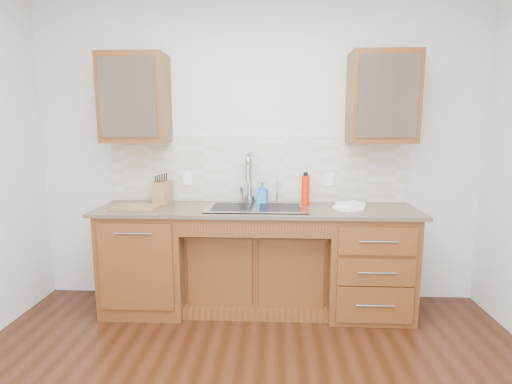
{
  "coord_description": "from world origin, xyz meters",
  "views": [
    {
      "loc": [
        0.15,
        -1.88,
        1.59
      ],
      "look_at": [
        0.0,
        1.4,
        1.05
      ],
      "focal_mm": 28.0,
      "sensor_mm": 36.0,
      "label": 1
    }
  ],
  "objects_px": {
    "soap_bottle": "(262,193)",
    "cutting_board": "(136,207)",
    "water_bottle": "(305,190)",
    "knife_block": "(163,193)",
    "plate": "(348,208)"
  },
  "relations": [
    {
      "from": "cutting_board",
      "to": "knife_block",
      "type": "bearing_deg",
      "value": 47.64
    },
    {
      "from": "soap_bottle",
      "to": "knife_block",
      "type": "height_order",
      "value": "knife_block"
    },
    {
      "from": "water_bottle",
      "to": "plate",
      "type": "distance_m",
      "value": 0.4
    },
    {
      "from": "soap_bottle",
      "to": "plate",
      "type": "relative_size",
      "value": 0.73
    },
    {
      "from": "water_bottle",
      "to": "cutting_board",
      "type": "height_order",
      "value": "water_bottle"
    },
    {
      "from": "soap_bottle",
      "to": "knife_block",
      "type": "distance_m",
      "value": 0.89
    },
    {
      "from": "soap_bottle",
      "to": "cutting_board",
      "type": "bearing_deg",
      "value": -155.64
    },
    {
      "from": "knife_block",
      "to": "cutting_board",
      "type": "xyz_separation_m",
      "value": [
        -0.18,
        -0.19,
        -0.09
      ]
    },
    {
      "from": "water_bottle",
      "to": "knife_block",
      "type": "relative_size",
      "value": 1.27
    },
    {
      "from": "soap_bottle",
      "to": "knife_block",
      "type": "xyz_separation_m",
      "value": [
        -0.88,
        -0.05,
        0.0
      ]
    },
    {
      "from": "soap_bottle",
      "to": "cutting_board",
      "type": "distance_m",
      "value": 1.09
    },
    {
      "from": "knife_block",
      "to": "cutting_board",
      "type": "distance_m",
      "value": 0.28
    },
    {
      "from": "water_bottle",
      "to": "cutting_board",
      "type": "relative_size",
      "value": 0.69
    },
    {
      "from": "cutting_board",
      "to": "soap_bottle",
      "type": "bearing_deg",
      "value": 12.92
    },
    {
      "from": "water_bottle",
      "to": "cutting_board",
      "type": "distance_m",
      "value": 1.46
    }
  ]
}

